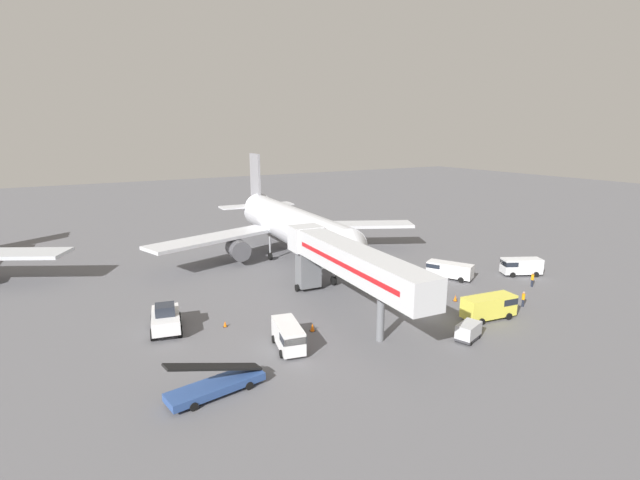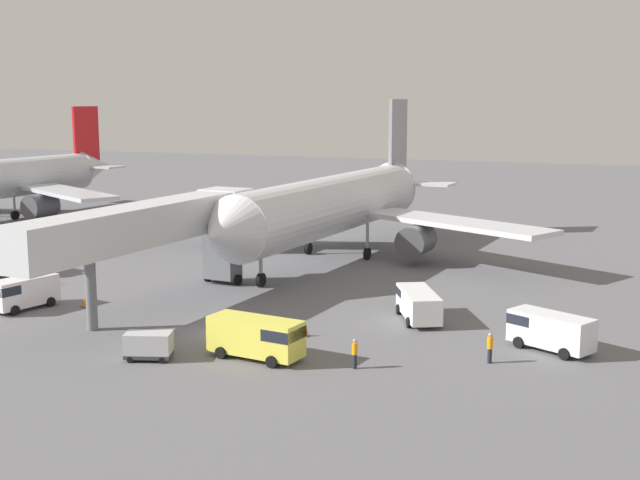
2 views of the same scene
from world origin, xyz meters
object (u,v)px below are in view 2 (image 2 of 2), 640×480
object	(u,v)px
service_van_outer_left	(418,303)
safety_cone_alpha	(85,302)
service_van_rear_left	(22,292)
ground_crew_worker_foreground	(490,347)
baggage_cart_mid_center	(149,345)
safety_cone_charlie	(56,281)
service_van_near_center	(549,329)
pushback_tug	(19,261)
airplane_at_gate	(335,205)
ground_crew_worker_midground	(355,353)
safety_cone_bravo	(306,331)
service_van_near_right	(258,336)
jet_bridge	(155,227)

from	to	relation	value
service_van_outer_left	safety_cone_alpha	xyz separation A→B (m)	(-22.64, -5.19, -0.77)
service_van_rear_left	ground_crew_worker_foreground	world-z (taller)	service_van_rear_left
baggage_cart_mid_center	safety_cone_charlie	size ratio (longest dim) A/B	5.01
service_van_near_center	safety_cone_charlie	size ratio (longest dim) A/B	9.11
service_van_near_center	ground_crew_worker_foreground	size ratio (longest dim) A/B	3.02
service_van_outer_left	ground_crew_worker_foreground	world-z (taller)	service_van_outer_left
pushback_tug	service_van_outer_left	bearing A→B (deg)	-2.64
airplane_at_gate	ground_crew_worker_midground	world-z (taller)	airplane_at_gate
pushback_tug	safety_cone_bravo	world-z (taller)	pushback_tug
service_van_rear_left	ground_crew_worker_midground	xyz separation A→B (m)	(25.65, -3.75, -0.38)
service_van_near_center	baggage_cart_mid_center	distance (m)	22.93
safety_cone_charlie	ground_crew_worker_foreground	bearing A→B (deg)	-11.76
ground_crew_worker_midground	safety_cone_charlie	xyz separation A→B (m)	(-28.68, 10.98, -0.59)
service_van_near_right	ground_crew_worker_midground	size ratio (longest dim) A/B	3.42
airplane_at_gate	service_van_rear_left	size ratio (longest dim) A/B	8.10
airplane_at_gate	safety_cone_alpha	bearing A→B (deg)	-112.93
safety_cone_alpha	safety_cone_bravo	size ratio (longest dim) A/B	1.10
pushback_tug	service_van_near_right	size ratio (longest dim) A/B	0.96
ground_crew_worker_midground	safety_cone_charlie	world-z (taller)	ground_crew_worker_midground
ground_crew_worker_foreground	safety_cone_alpha	world-z (taller)	ground_crew_worker_foreground
jet_bridge	airplane_at_gate	bearing A→B (deg)	76.33
service_van_near_right	service_van_outer_left	bearing A→B (deg)	61.81
jet_bridge	baggage_cart_mid_center	bearing A→B (deg)	-59.78
service_van_rear_left	service_van_near_right	world-z (taller)	service_van_near_right
baggage_cart_mid_center	safety_cone_bravo	world-z (taller)	baggage_cart_mid_center
airplane_at_gate	service_van_outer_left	distance (m)	22.59
ground_crew_worker_midground	safety_cone_charlie	bearing A→B (deg)	159.05
ground_crew_worker_midground	safety_cone_bravo	size ratio (longest dim) A/B	2.46
airplane_at_gate	safety_cone_charlie	world-z (taller)	airplane_at_gate
safety_cone_bravo	ground_crew_worker_foreground	bearing A→B (deg)	-5.81
service_van_near_right	service_van_outer_left	xyz separation A→B (m)	(6.15, 11.48, -0.18)
baggage_cart_mid_center	safety_cone_bravo	distance (m)	9.90
airplane_at_gate	service_van_near_right	xyz separation A→B (m)	(6.55, -29.78, -3.57)
jet_bridge	service_van_outer_left	world-z (taller)	jet_bridge
jet_bridge	baggage_cart_mid_center	xyz separation A→B (m)	(6.16, -10.58, -4.81)
service_van_outer_left	safety_cone_bravo	distance (m)	8.36
safety_cone_charlie	service_van_rear_left	bearing A→B (deg)	-67.27
airplane_at_gate	pushback_tug	bearing A→B (deg)	-142.18
service_van_near_center	airplane_at_gate	bearing A→B (deg)	134.22
pushback_tug	ground_crew_worker_midground	xyz separation A→B (m)	(33.68, -12.72, -0.38)
service_van_rear_left	baggage_cart_mid_center	distance (m)	15.81
service_van_near_right	safety_cone_charlie	bearing A→B (deg)	153.86
airplane_at_gate	safety_cone_charlie	size ratio (longest dim) A/B	70.91
safety_cone_alpha	service_van_near_right	bearing A→B (deg)	-20.90
service_van_outer_left	ground_crew_worker_foreground	bearing A→B (deg)	-51.01
pushback_tug	baggage_cart_mid_center	distance (m)	27.25
jet_bridge	service_van_near_center	world-z (taller)	jet_bridge
safety_cone_charlie	safety_cone_bravo	bearing A→B (deg)	-14.53
service_van_outer_left	safety_cone_alpha	bearing A→B (deg)	-167.09
service_van_near_center	ground_crew_worker_foreground	bearing A→B (deg)	-126.35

